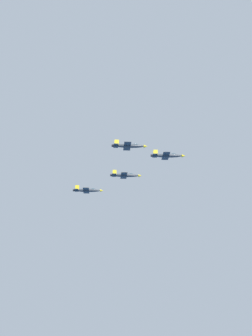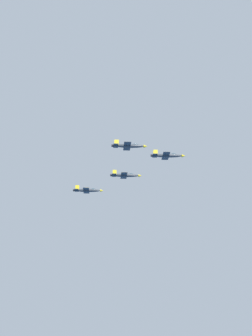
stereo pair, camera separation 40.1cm
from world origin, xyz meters
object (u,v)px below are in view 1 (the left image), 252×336
object	(u,v)px
jet_left_wingman	(125,175)
jet_lead	(167,156)
jet_right_wingman	(129,146)
jet_left_outer	(87,190)

from	to	relation	value
jet_left_wingman	jet_lead	bearing A→B (deg)	-41.13
jet_left_wingman	jet_right_wingman	world-z (taller)	jet_right_wingman
jet_right_wingman	jet_lead	bearing A→B (deg)	39.82
jet_lead	jet_left_wingman	size ratio (longest dim) A/B	1.06
jet_lead	jet_right_wingman	size ratio (longest dim) A/B	1.05
jet_right_wingman	jet_left_outer	xyz separation A→B (m)	(33.76, 40.84, -4.93)
jet_lead	jet_right_wingman	bearing A→B (deg)	-138.50
jet_lead	jet_right_wingman	world-z (taller)	jet_lead
jet_lead	jet_left_outer	world-z (taller)	jet_lead
jet_lead	jet_left_wingman	world-z (taller)	jet_lead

